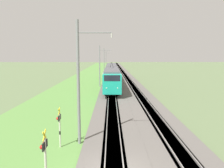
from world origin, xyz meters
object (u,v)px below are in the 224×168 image
at_px(passenger_train, 112,73).
at_px(catenary_mast_far, 104,61).
at_px(crossing_signal_aux, 59,124).
at_px(catenary_mast_distant, 106,60).
at_px(catenary_mast_near, 79,83).
at_px(crossing_signal_near, 45,157).
at_px(catenary_mast_mid, 100,66).

bearing_deg(passenger_train, catenary_mast_far, -174.23).
bearing_deg(crossing_signal_aux, catenary_mast_far, -91.28).
bearing_deg(catenary_mast_distant, catenary_mast_near, 180.00).
height_order(passenger_train, catenary_mast_near, catenary_mast_near).
xyz_separation_m(passenger_train, catenary_mast_distant, (54.44, 2.46, 1.94)).
distance_m(catenary_mast_near, catenary_mast_far, 60.06).
relative_size(passenger_train, crossing_signal_near, 12.14).
bearing_deg(catenary_mast_mid, catenary_mast_near, 179.99).
relative_size(crossing_signal_aux, catenary_mast_near, 0.33).
xyz_separation_m(catenary_mast_far, catenary_mast_distant, (30.03, -0.00, -0.27)).
height_order(crossing_signal_near, catenary_mast_far, catenary_mast_far).
xyz_separation_m(passenger_train, catenary_mast_far, (24.40, 2.47, 2.21)).
bearing_deg(catenary_mast_far, crossing_signal_aux, 178.72).
relative_size(crossing_signal_near, catenary_mast_distant, 0.39).
bearing_deg(catenary_mast_near, crossing_signal_near, 172.81).
height_order(passenger_train, crossing_signal_near, passenger_train).
relative_size(catenary_mast_far, catenary_mast_distant, 1.06).
bearing_deg(passenger_train, crossing_signal_aux, -6.01).
relative_size(crossing_signal_near, crossing_signal_aux, 1.09).
height_order(passenger_train, catenary_mast_distant, catenary_mast_distant).
xyz_separation_m(crossing_signal_near, crossing_signal_aux, (5.38, 0.60, -0.18)).
height_order(catenary_mast_mid, catenary_mast_far, catenary_mast_far).
bearing_deg(crossing_signal_aux, passenger_train, -96.01).
xyz_separation_m(catenary_mast_mid, catenary_mast_distant, (60.06, -0.00, -0.07)).
relative_size(catenary_mast_mid, catenary_mast_distant, 1.02).
bearing_deg(crossing_signal_near, catenary_mast_far, -90.66).
height_order(crossing_signal_aux, catenary_mast_distant, catenary_mast_distant).
xyz_separation_m(crossing_signal_near, catenary_mast_near, (6.02, -0.76, 2.71)).
relative_size(crossing_signal_aux, catenary_mast_distant, 0.36).
height_order(crossing_signal_near, catenary_mast_distant, catenary_mast_distant).
bearing_deg(crossing_signal_aux, catenary_mast_distant, -90.86).
relative_size(crossing_signal_near, catenary_mast_far, 0.36).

